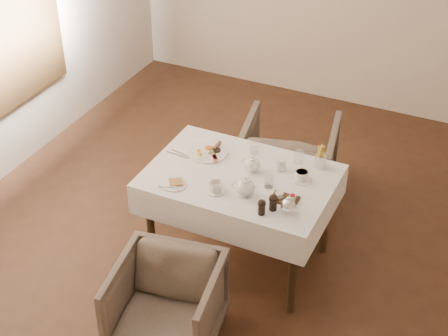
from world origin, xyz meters
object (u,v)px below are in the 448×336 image
(table, at_px, (240,189))
(armchair_far, at_px, (288,160))
(breakfast_plate, at_px, (208,152))
(teapot_centre, at_px, (252,163))
(armchair_near, at_px, (166,306))

(table, height_order, armchair_far, table)
(breakfast_plate, bearing_deg, teapot_centre, 12.66)
(table, distance_m, breakfast_plate, 0.38)
(table, relative_size, teapot_centre, 8.33)
(armchair_near, distance_m, armchair_far, 1.82)
(armchair_far, height_order, teapot_centre, teapot_centre)
(armchair_near, relative_size, breakfast_plate, 2.30)
(armchair_far, relative_size, teapot_centre, 4.94)
(table, xyz_separation_m, armchair_near, (-0.09, -0.92, -0.34))
(table, relative_size, armchair_near, 1.92)
(table, bearing_deg, teapot_centre, 57.31)
(armchair_far, xyz_separation_m, breakfast_plate, (-0.36, -0.74, 0.42))
(table, bearing_deg, breakfast_plate, 154.23)
(table, height_order, breakfast_plate, breakfast_plate)
(table, relative_size, breakfast_plate, 4.41)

